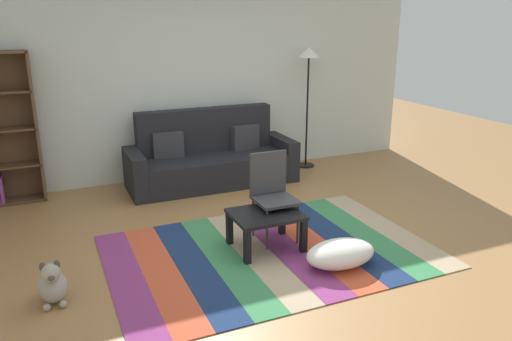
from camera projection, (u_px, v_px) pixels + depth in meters
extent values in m
plane|color=#9E7042|center=(275.00, 240.00, 5.15)|extent=(14.00, 14.00, 0.00)
cube|color=silver|center=(197.00, 80.00, 6.97)|extent=(6.80, 0.10, 2.70)
cube|color=#843370|center=(126.00, 280.00, 4.36)|extent=(0.31, 2.08, 0.01)
cube|color=#C64C2D|center=(161.00, 273.00, 4.48)|extent=(0.31, 2.08, 0.01)
cube|color=navy|center=(195.00, 267.00, 4.60)|extent=(0.31, 2.08, 0.01)
cube|color=#387F4C|center=(226.00, 260.00, 4.72)|extent=(0.31, 2.08, 0.01)
cube|color=tan|center=(256.00, 254.00, 4.84)|extent=(0.31, 2.08, 0.01)
cube|color=#843370|center=(285.00, 248.00, 4.96)|extent=(0.31, 2.08, 0.01)
cube|color=#C64C2D|center=(312.00, 243.00, 5.07)|extent=(0.31, 2.08, 0.01)
cube|color=navy|center=(338.00, 238.00, 5.19)|extent=(0.31, 2.08, 0.01)
cube|color=#387F4C|center=(363.00, 233.00, 5.31)|extent=(0.31, 2.08, 0.01)
cube|color=tan|center=(386.00, 228.00, 5.43)|extent=(0.31, 2.08, 0.01)
cube|color=black|center=(213.00, 170.00, 6.79)|extent=(1.90, 0.80, 0.40)
cube|color=black|center=(205.00, 130.00, 6.91)|extent=(1.90, 0.20, 0.60)
cube|color=black|center=(135.00, 174.00, 6.37)|extent=(0.18, 0.80, 0.56)
cube|color=black|center=(281.00, 156.00, 7.17)|extent=(0.18, 0.80, 0.56)
cube|color=#333338|center=(168.00, 146.00, 6.63)|extent=(0.42, 0.19, 0.36)
cube|color=#333338|center=(245.00, 138.00, 7.05)|extent=(0.42, 0.19, 0.36)
cube|color=brown|center=(37.00, 127.00, 6.07)|extent=(0.04, 0.28, 1.83)
cube|color=brown|center=(8.00, 201.00, 6.18)|extent=(0.86, 0.28, 0.02)
cube|color=brown|center=(3.00, 166.00, 6.04)|extent=(0.86, 0.28, 0.02)
cube|color=purple|center=(2.00, 189.00, 6.09)|extent=(0.04, 0.23, 0.32)
cube|color=black|center=(266.00, 214.00, 4.86)|extent=(0.67, 0.54, 0.04)
cube|color=black|center=(247.00, 247.00, 4.60)|extent=(0.06, 0.06, 0.33)
cube|color=black|center=(303.00, 236.00, 4.83)|extent=(0.06, 0.06, 0.33)
cube|color=black|center=(229.00, 228.00, 5.01)|extent=(0.06, 0.06, 0.33)
cube|color=black|center=(282.00, 219.00, 5.23)|extent=(0.06, 0.06, 0.33)
ellipsoid|color=white|center=(341.00, 254.00, 4.58)|extent=(0.68, 0.42, 0.24)
ellipsoid|color=#9E998E|center=(53.00, 286.00, 4.02)|extent=(0.22, 0.30, 0.26)
sphere|color=#9E998E|center=(51.00, 273.00, 3.88)|extent=(0.15, 0.15, 0.15)
ellipsoid|color=#474440|center=(51.00, 278.00, 3.83)|extent=(0.06, 0.07, 0.05)
ellipsoid|color=#474440|center=(42.00, 267.00, 3.86)|extent=(0.05, 0.04, 0.08)
ellipsoid|color=#474440|center=(57.00, 264.00, 3.90)|extent=(0.05, 0.04, 0.08)
sphere|color=#9E998E|center=(47.00, 307.00, 3.91)|extent=(0.06, 0.06, 0.06)
sphere|color=#9E998E|center=(63.00, 304.00, 3.96)|extent=(0.06, 0.06, 0.06)
cylinder|color=black|center=(305.00, 165.00, 7.66)|extent=(0.26, 0.26, 0.02)
cylinder|color=black|center=(307.00, 113.00, 7.42)|extent=(0.03, 0.03, 1.61)
cone|color=white|center=(309.00, 52.00, 7.16)|extent=(0.32, 0.32, 0.14)
cube|color=black|center=(270.00, 211.00, 4.89)|extent=(0.12, 0.15, 0.02)
cube|color=#38383D|center=(275.00, 200.00, 5.02)|extent=(0.40, 0.40, 0.03)
cube|color=#38383D|center=(268.00, 173.00, 5.10)|extent=(0.40, 0.03, 0.44)
cylinder|color=#38383D|center=(267.00, 230.00, 4.87)|extent=(0.02, 0.02, 0.42)
cylinder|color=#38383D|center=(298.00, 225.00, 5.00)|extent=(0.02, 0.02, 0.42)
cylinder|color=#38383D|center=(253.00, 218.00, 5.17)|extent=(0.02, 0.02, 0.42)
cylinder|color=#38383D|center=(283.00, 213.00, 5.30)|extent=(0.02, 0.02, 0.42)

